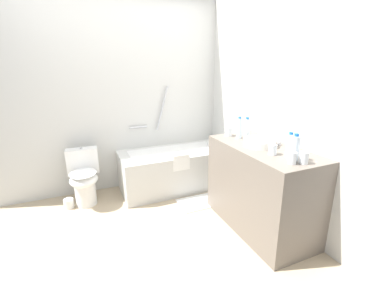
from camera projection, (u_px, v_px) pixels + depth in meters
name	position (u px, v px, depth m)	size (l,w,h in m)	color
ground_plane	(149.00, 241.00, 2.55)	(3.84, 3.84, 0.00)	tan
wall_back_tiled	(116.00, 94.00, 3.42)	(3.24, 0.10, 2.57)	silver
wall_right_mirror	(280.00, 100.00, 2.76)	(0.10, 3.12, 2.57)	silver
bathtub	(174.00, 168.00, 3.61)	(1.44, 0.68, 1.37)	silver
toilet	(84.00, 178.00, 3.16)	(0.37, 0.51, 0.68)	white
vanity_counter	(260.00, 188.00, 2.68)	(0.58, 1.20, 0.88)	#6B6056
sink_basin	(260.00, 143.00, 2.57)	(0.31, 0.31, 0.07)	white
sink_faucet	(274.00, 141.00, 2.64)	(0.13, 0.15, 0.06)	#B4B4B9
water_bottle_0	(239.00, 128.00, 2.83)	(0.06, 0.06, 0.24)	silver
water_bottle_1	(295.00, 148.00, 2.15)	(0.07, 0.07, 0.23)	silver
water_bottle_2	(247.00, 129.00, 2.76)	(0.06, 0.06, 0.25)	silver
water_bottle_3	(290.00, 146.00, 2.23)	(0.06, 0.06, 0.22)	silver
drinking_glass_0	(228.00, 132.00, 2.94)	(0.08, 0.08, 0.10)	white
drinking_glass_1	(304.00, 158.00, 2.10)	(0.07, 0.07, 0.10)	white
drinking_glass_2	(273.00, 150.00, 2.32)	(0.07, 0.07, 0.09)	white
drinking_glass_3	(292.00, 158.00, 2.10)	(0.07, 0.07, 0.10)	white
bath_mat	(202.00, 201.00, 3.28)	(0.59, 0.35, 0.01)	white
toilet_paper_roll	(69.00, 203.00, 3.13)	(0.11, 0.11, 0.11)	white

